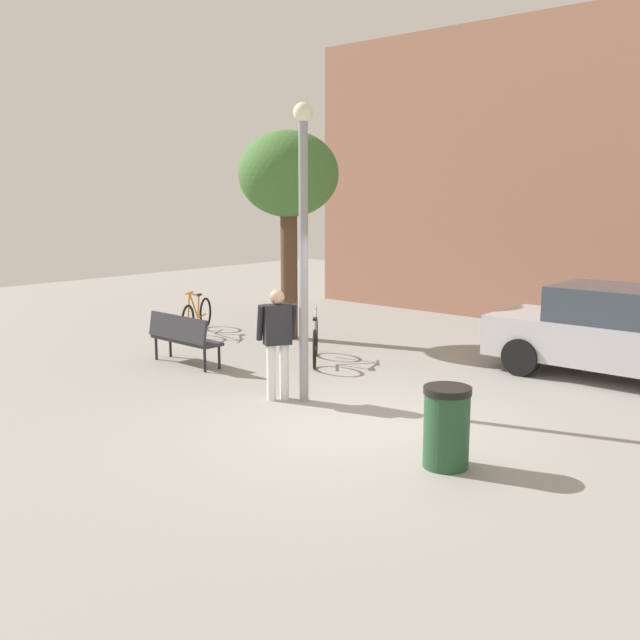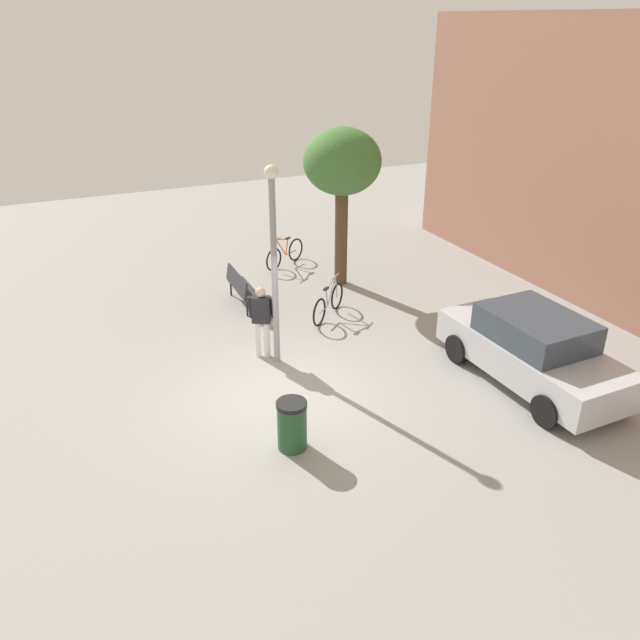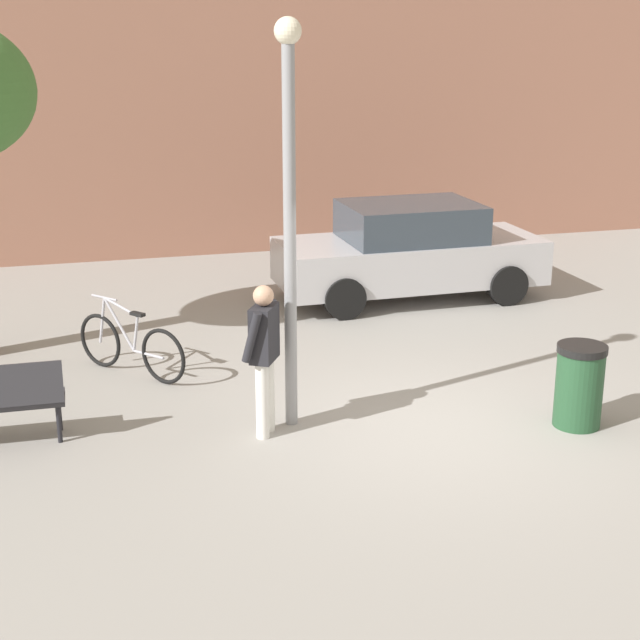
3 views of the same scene
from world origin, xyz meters
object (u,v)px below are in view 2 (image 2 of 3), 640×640
lamppost (274,253)px  person_by_lamppost (261,317)px  plaza_tree (342,165)px  bicycle_silver (329,303)px  bicycle_orange (285,254)px  trash_bin (292,425)px  park_bench (241,286)px  parked_car_silver (532,349)px

lamppost → person_by_lamppost: (-0.34, -0.21, -1.57)m
plaza_tree → bicycle_silver: (1.92, -1.28, -2.99)m
bicycle_silver → bicycle_orange: size_ratio=0.89×
trash_bin → park_bench: bearing=170.0°
park_bench → lamppost: bearing=-4.0°
lamppost → trash_bin: 3.77m
person_by_lamppost → trash_bin: bearing=-11.1°
park_bench → bicycle_silver: bicycle_silver is taller
plaza_tree → parked_car_silver: bearing=9.9°
lamppost → trash_bin: bearing=-16.1°
lamppost → trash_bin: (3.04, -0.88, -2.06)m
person_by_lamppost → parked_car_silver: bearing=54.2°
plaza_tree → bicycle_silver: bearing=-33.7°
parked_car_silver → trash_bin: 5.32m
person_by_lamppost → parked_car_silver: person_by_lamppost is taller
bicycle_silver → parked_car_silver: 5.23m
parked_car_silver → trash_bin: (0.03, -5.32, -0.30)m
bicycle_orange → trash_bin: (8.52, -3.23, 0.09)m
plaza_tree → bicycle_orange: 3.69m
park_bench → trash_bin: bearing=-10.0°
bicycle_orange → parked_car_silver: size_ratio=0.37×
park_bench → parked_car_silver: 7.52m
parked_car_silver → trash_bin: parked_car_silver is taller
person_by_lamppost → trash_bin: 3.48m
plaza_tree → trash_bin: bearing=-32.4°
park_bench → trash_bin: trash_bin is taller
person_by_lamppost → bicycle_silver: bearing=119.6°
parked_car_silver → park_bench: bearing=-145.9°
person_by_lamppost → plaza_tree: 5.31m
bicycle_orange → park_bench: bearing=-43.1°
park_bench → bicycle_silver: size_ratio=1.15×
bicycle_orange → trash_bin: 9.12m
park_bench → bicycle_orange: bicycle_orange is taller
lamppost → plaza_tree: 4.90m
lamppost → park_bench: lamppost is taller
lamppost → person_by_lamppost: lamppost is taller
trash_bin → plaza_tree: bearing=147.6°
person_by_lamppost → bicycle_orange: (-5.15, 2.57, -0.58)m
park_bench → bicycle_silver: (1.61, 1.78, -0.16)m
bicycle_orange → trash_bin: bicycle_orange is taller
bicycle_silver → trash_bin: (4.64, -2.89, 0.09)m
trash_bin → parked_car_silver: bearing=90.3°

